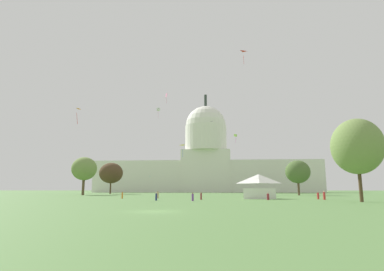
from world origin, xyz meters
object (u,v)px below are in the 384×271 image
person_red_front_center (324,196)px  kite_red_high (243,54)px  kite_lime_mid (236,136)px  kite_pink_mid (166,96)px  kite_white_high (158,109)px  person_red_near_tree_east (318,196)px  kite_black_mid (212,122)px  kite_yellow_low (184,147)px  person_tan_lawn_far_left (158,195)px  tree_west_mid (84,169)px  person_navy_near_tent (156,197)px  kite_cyan_low (151,177)px  person_maroon_edge_east (201,196)px  event_tent (259,186)px  capitol_building (206,162)px  person_maroon_aisle_center (268,197)px  person_purple_back_center (193,197)px  tree_east_near (357,146)px  tree_east_mid (298,172)px  tree_west_near (111,173)px  kite_orange_mid (77,111)px  person_orange_deep_crowd (122,195)px

person_red_front_center → kite_red_high: size_ratio=0.50×
kite_red_high → kite_lime_mid: 43.52m
kite_pink_mid → kite_white_high: bearing=174.3°
person_red_near_tree_east → kite_black_mid: bearing=71.0°
person_red_near_tree_east → kite_lime_mid: kite_lime_mid is taller
kite_yellow_low → kite_lime_mid: bearing=-87.4°
person_tan_lawn_far_left → kite_white_high: kite_white_high is taller
tree_west_mid → person_navy_near_tent: size_ratio=8.66×
kite_cyan_low → kite_pink_mid: bearing=-167.7°
person_maroon_edge_east → kite_lime_mid: kite_lime_mid is taller
event_tent → kite_lime_mid: 56.35m
capitol_building → person_maroon_aisle_center: capitol_building is taller
tree_west_mid → kite_lime_mid: (54.63, 16.85, 14.12)m
person_purple_back_center → kite_pink_mid: kite_pink_mid is taller
tree_east_near → kite_white_high: bearing=125.0°
person_tan_lawn_far_left → person_red_near_tree_east: person_tan_lawn_far_left is taller
tree_east_mid → kite_lime_mid: 28.75m
person_red_front_center → person_red_near_tree_east: 3.07m
tree_west_near → kite_orange_mid: kite_orange_mid is taller
person_red_front_center → kite_pink_mid: 49.67m
event_tent → tree_east_near: bearing=-42.1°
person_maroon_aisle_center → person_navy_near_tent: bearing=-137.0°
person_red_near_tree_east → kite_white_high: bearing=92.0°
person_maroon_edge_east → person_orange_deep_crowd: 19.11m
person_tan_lawn_far_left → person_navy_near_tent: bearing=-163.1°
event_tent → kite_lime_mid: bearing=96.7°
tree_east_mid → tree_east_near: size_ratio=0.83×
kite_black_mid → kite_cyan_low: size_ratio=1.01×
capitol_building → person_orange_deep_crowd: bearing=-96.5°
person_red_front_center → kite_lime_mid: size_ratio=0.46×
kite_lime_mid → kite_black_mid: (-9.79, 16.23, 9.13)m
kite_red_high → kite_yellow_low: bearing=-43.7°
kite_white_high → kite_pink_mid: size_ratio=1.42×
person_navy_near_tent → kite_cyan_low: bearing=65.7°
kite_black_mid → tree_west_near: bearing=-175.0°
kite_yellow_low → kite_orange_mid: (-21.86, -25.39, 5.29)m
tree_west_near → kite_cyan_low: 32.18m
person_orange_deep_crowd → kite_cyan_low: bearing=2.2°
tree_west_near → person_red_near_tree_east: 90.86m
capitol_building → kite_white_high: 75.11m
kite_white_high → person_tan_lawn_far_left: bearing=-147.0°
tree_west_mid → person_red_near_tree_east: tree_west_mid is taller
tree_west_mid → kite_red_high: 67.05m
kite_black_mid → kite_white_high: (-22.04, -15.38, 2.63)m
kite_orange_mid → kite_white_high: kite_white_high is taller
kite_lime_mid → kite_black_mid: 21.04m
person_red_near_tree_east → kite_cyan_low: size_ratio=1.04×
person_orange_deep_crowd → kite_orange_mid: size_ratio=0.46×
person_red_near_tree_east → person_navy_near_tent: person_red_near_tree_east is taller
tree_west_mid → person_navy_near_tent: (35.66, -48.29, -8.50)m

